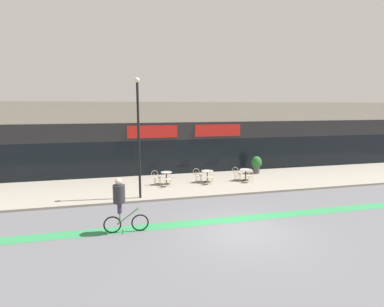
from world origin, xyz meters
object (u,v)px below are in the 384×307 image
object	(u,v)px
lamp_post	(139,131)
cyclist_0	(121,201)
cafe_chair_1_near	(210,176)
cafe_chair_1_side	(198,174)
bistro_table_1	(207,174)
cafe_chair_0_near	(168,178)
cafe_chair_2_near	(250,174)
bistro_table_0	(166,176)
bistro_table_2	(246,172)
cafe_chair_2_side	(236,173)
planter_pot	(256,164)
cafe_chair_0_side	(156,177)

from	to	relation	value
lamp_post	cyclist_0	distance (m)	4.67
cafe_chair_1_near	cafe_chair_1_side	xyz separation A→B (m)	(-0.62, 0.63, 0.00)
cyclist_0	cafe_chair_1_near	bearing A→B (deg)	48.84
cyclist_0	lamp_post	bearing A→B (deg)	78.10
bistro_table_1	cafe_chair_0_near	bearing A→B (deg)	-167.73
cafe_chair_1_near	cafe_chair_2_near	world-z (taller)	same
lamp_post	bistro_table_0	bearing A→B (deg)	53.66
bistro_table_2	cafe_chair_2_side	xyz separation A→B (m)	(-0.63, 0.01, 0.01)
bistro_table_2	cafe_chair_0_near	distance (m)	5.09
cafe_chair_2_near	lamp_post	distance (m)	7.59
bistro_table_2	cyclist_0	bearing A→B (deg)	-142.09
bistro_table_1	cafe_chair_1_side	bearing A→B (deg)	179.40
cafe_chair_1_side	cafe_chair_2_near	world-z (taller)	same
lamp_post	cyclist_0	size ratio (longest dim) A/B	2.83
planter_pot	cafe_chair_1_side	bearing A→B (deg)	-161.82
bistro_table_2	cafe_chair_2_near	size ratio (longest dim) A/B	0.85
cafe_chair_0_side	lamp_post	size ratio (longest dim) A/B	0.15
bistro_table_0	cafe_chair_2_near	world-z (taller)	cafe_chair_2_near
bistro_table_1	cafe_chair_1_near	bearing A→B (deg)	-90.39
cafe_chair_2_side	cafe_chair_0_near	bearing A→B (deg)	-169.35
cafe_chair_0_near	bistro_table_1	bearing A→B (deg)	-81.03
bistro_table_1	cyclist_0	world-z (taller)	cyclist_0
bistro_table_0	planter_pot	xyz separation A→B (m)	(6.64, 1.48, 0.14)
cafe_chair_0_near	cafe_chair_0_side	xyz separation A→B (m)	(-0.63, 0.62, 0.00)
cafe_chair_0_near	cyclist_0	distance (m)	6.34
bistro_table_1	cafe_chair_0_side	distance (m)	3.19
bistro_table_0	cafe_chair_0_side	xyz separation A→B (m)	(-0.63, -0.01, -0.02)
bistro_table_0	cafe_chair_1_near	xyz separation A→B (m)	(2.56, -0.69, -0.02)
cafe_chair_2_near	cafe_chair_2_side	xyz separation A→B (m)	(-0.63, 0.63, 0.00)
cafe_chair_2_side	lamp_post	bearing A→B (deg)	-155.43
lamp_post	cafe_chair_0_side	bearing A→B (deg)	64.66
cafe_chair_1_side	cafe_chair_2_near	size ratio (longest dim) A/B	1.00
cafe_chair_2_near	bistro_table_1	bearing A→B (deg)	67.49
cafe_chair_0_near	cyclist_0	world-z (taller)	cyclist_0
cafe_chair_0_side	cafe_chair_1_near	bearing A→B (deg)	-18.27
bistro_table_2	cyclist_0	xyz separation A→B (m)	(-7.81, -6.08, 0.64)
cafe_chair_0_near	cafe_chair_2_near	world-z (taller)	same
bistro_table_0	cafe_chair_1_near	bearing A→B (deg)	-15.18
bistro_table_0	cyclist_0	size ratio (longest dim) A/B	0.35
cafe_chair_2_near	planter_pot	distance (m)	2.81
bistro_table_2	planter_pot	size ratio (longest dim) A/B	0.63
cafe_chair_2_side	planter_pot	size ratio (longest dim) A/B	0.74
bistro_table_1	bistro_table_0	bearing A→B (deg)	178.46
cafe_chair_1_near	cafe_chair_2_near	bearing A→B (deg)	-90.26
planter_pot	lamp_post	bearing A→B (deg)	-155.32
bistro_table_0	cafe_chair_2_near	size ratio (longest dim) A/B	0.84
bistro_table_0	bistro_table_1	size ratio (longest dim) A/B	1.00
cafe_chair_0_near	cafe_chair_2_side	size ratio (longest dim) A/B	1.00
bistro_table_2	cafe_chair_0_near	size ratio (longest dim) A/B	0.85
cafe_chair_2_side	lamp_post	world-z (taller)	lamp_post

